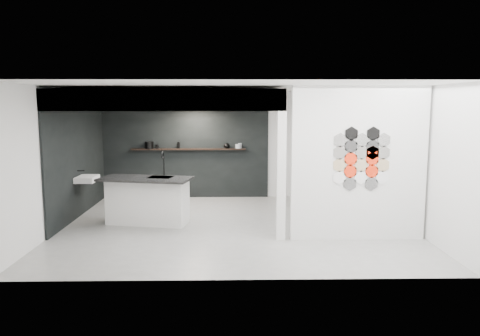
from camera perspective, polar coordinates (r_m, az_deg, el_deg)
name	(u,v)px	position (r m, az deg, el deg)	size (l,w,h in m)	color
floor	(235,226)	(9.68, -0.56, -7.04)	(7.00, 6.00, 0.01)	gray
partition_panel	(359,164)	(8.74, 14.26, 0.50)	(2.45, 0.15, 2.80)	silver
bay_clad_back	(185,153)	(12.45, -6.71, 1.77)	(4.40, 0.04, 2.35)	black
bay_clad_left	(79,163)	(10.97, -19.08, 0.58)	(0.04, 4.00, 2.35)	black
bulkhead	(175,100)	(10.42, -7.88, 8.15)	(4.40, 4.00, 0.40)	silver
corner_column	(281,176)	(8.50, 5.04, -1.01)	(0.16, 0.16, 2.35)	silver
fascia_beam	(163,100)	(8.52, -9.38, 8.21)	(4.40, 0.16, 0.40)	silver
wall_basin	(87,179)	(10.75, -18.16, -1.27)	(0.40, 0.60, 0.12)	silver
display_shelf	(188,149)	(12.32, -6.30, 2.30)	(3.00, 0.15, 0.04)	black
kitchen_island	(148,200)	(9.90, -11.20, -3.82)	(1.98, 1.18, 1.49)	silver
stockpot	(149,145)	(12.45, -11.01, 2.76)	(0.22, 0.22, 0.18)	black
kettle	(227,146)	(12.27, -1.64, 2.72)	(0.16, 0.16, 0.13)	black
glass_bowl	(238,146)	(12.27, -0.20, 2.68)	(0.16, 0.16, 0.11)	gray
glass_vase	(240,146)	(12.27, -0.01, 2.73)	(0.10, 0.10, 0.14)	gray
bottle_dark	(179,145)	(12.34, -7.49, 2.78)	(0.07, 0.07, 0.17)	black
utensil_cup	(157,147)	(12.42, -10.10, 2.59)	(0.08, 0.08, 0.10)	black
hex_tile_cluster	(362,159)	(8.65, 14.64, 1.12)	(1.04, 0.02, 1.16)	white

